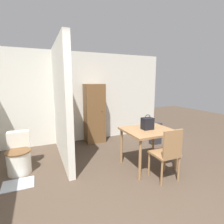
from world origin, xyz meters
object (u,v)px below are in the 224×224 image
object	(u,v)px
toilet	(19,156)
dining_table	(148,134)
space_heater	(155,133)
handbag	(147,123)
wooden_chair	(167,152)
wooden_cabinet	(94,113)

from	to	relation	value
toilet	dining_table	bearing A→B (deg)	-18.81
space_heater	handbag	bearing A→B (deg)	-134.74
handbag	space_heater	distance (m)	1.50
handbag	space_heater	bearing A→B (deg)	45.26
dining_table	toilet	bearing A→B (deg)	161.19
handbag	wooden_chair	bearing A→B (deg)	-88.73
space_heater	toilet	bearing A→B (deg)	-176.49
toilet	handbag	xyz separation A→B (m)	(2.34, -0.78, 0.59)
wooden_chair	toilet	distance (m)	2.73
space_heater	wooden_cabinet	bearing A→B (deg)	149.46
dining_table	handbag	size ratio (longest dim) A/B	3.16
wooden_chair	wooden_cabinet	bearing A→B (deg)	102.33
toilet	handbag	world-z (taller)	handbag
wooden_chair	dining_table	bearing A→B (deg)	90.86
space_heater	dining_table	bearing A→B (deg)	-133.72
wooden_chair	space_heater	world-z (taller)	wooden_chair
wooden_chair	wooden_cabinet	world-z (taller)	wooden_cabinet
handbag	space_heater	size ratio (longest dim) A/B	0.50
dining_table	wooden_cabinet	bearing A→B (deg)	105.11
handbag	space_heater	world-z (taller)	handbag
toilet	space_heater	size ratio (longest dim) A/B	1.26
handbag	wooden_cabinet	distance (m)	1.91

